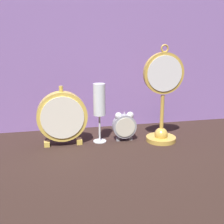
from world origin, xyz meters
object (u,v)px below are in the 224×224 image
Objects in this scene: alarm_clock_twin_bell at (124,125)px; mantel_clock_silver at (62,117)px; pocket_watch_on_stand at (163,100)px; champagne_flute at (99,103)px.

mantel_clock_silver is (-0.23, 0.00, 0.05)m from alarm_clock_twin_bell.
alarm_clock_twin_bell is at bearing -0.62° from mantel_clock_silver.
mantel_clock_silver is at bearing 174.34° from pocket_watch_on_stand.
mantel_clock_silver is at bearing 179.38° from alarm_clock_twin_bell.
pocket_watch_on_stand is 0.23m from champagne_flute.
alarm_clock_twin_bell is at bearing -5.19° from champagne_flute.
alarm_clock_twin_bell is 0.23m from mantel_clock_silver.
pocket_watch_on_stand is 1.65× the size of mantel_clock_silver.
pocket_watch_on_stand reaches higher than champagne_flute.
pocket_watch_on_stand is 0.37m from mantel_clock_silver.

